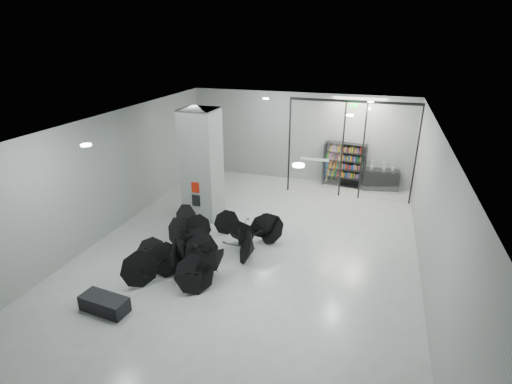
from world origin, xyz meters
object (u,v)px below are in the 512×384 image
(column, at_px, (202,165))
(umbrella_cluster, at_px, (204,251))
(bench, at_px, (105,304))
(shop_counter, at_px, (380,179))
(bookshelf, at_px, (344,165))

(column, bearing_deg, umbrella_cluster, -65.66)
(bench, height_order, shop_counter, shop_counter)
(umbrella_cluster, bearing_deg, column, 114.34)
(umbrella_cluster, bearing_deg, bench, -115.15)
(bench, distance_m, bookshelf, 11.56)
(bookshelf, xyz_separation_m, shop_counter, (1.57, 0.05, -0.52))
(bookshelf, xyz_separation_m, umbrella_cluster, (-3.32, -7.67, -0.67))
(shop_counter, height_order, umbrella_cluster, umbrella_cluster)
(column, bearing_deg, bookshelf, 45.70)
(bench, relative_size, umbrella_cluster, 0.25)
(bench, relative_size, shop_counter, 0.79)
(column, relative_size, shop_counter, 2.61)
(column, height_order, umbrella_cluster, column)
(column, distance_m, bookshelf, 6.71)
(column, relative_size, umbrella_cluster, 0.83)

